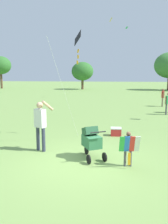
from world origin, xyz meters
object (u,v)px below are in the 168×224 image
object	(u,v)px
child_with_butterfly_kite	(128,146)
stroller	(91,140)
cooler_box	(116,132)
person_kid_running	(163,96)
kite_adult_black	(77,43)
person_couple_left	(168,102)
person_adult_flyer	(40,122)

from	to	relation	value
child_with_butterfly_kite	stroller	size ratio (longest dim) A/B	0.94
child_with_butterfly_kite	cooler_box	xyz separation A→B (m)	(-0.27, 3.34, -0.44)
person_kid_running	cooler_box	distance (m)	9.89
child_with_butterfly_kite	cooler_box	size ratio (longest dim) A/B	2.28
kite_adult_black	person_couple_left	bearing A→B (deg)	49.47
kite_adult_black	cooler_box	bearing A→B (deg)	13.33
kite_adult_black	cooler_box	size ratio (longest dim) A/B	9.67
child_with_butterfly_kite	person_couple_left	distance (m)	9.27
stroller	cooler_box	bearing A→B (deg)	73.53
stroller	kite_adult_black	bearing A→B (deg)	107.98
person_couple_left	stroller	bearing A→B (deg)	-116.94
kite_adult_black	person_couple_left	xyz separation A→B (m)	(4.95, 5.79, -2.97)
stroller	person_couple_left	size ratio (longest dim) A/B	0.78
person_couple_left	cooler_box	world-z (taller)	person_couple_left
person_kid_running	cooler_box	world-z (taller)	person_kid_running
person_couple_left	cooler_box	distance (m)	6.39
person_adult_flyer	kite_adult_black	xyz separation A→B (m)	(1.00, 1.87, 2.78)
child_with_butterfly_kite	stroller	bearing A→B (deg)	153.70
kite_adult_black	person_adult_flyer	bearing A→B (deg)	-118.01
person_kid_running	kite_adult_black	bearing A→B (deg)	-119.60
child_with_butterfly_kite	stroller	xyz separation A→B (m)	(-1.10, 0.54, -0.01)
person_couple_left	kite_adult_black	bearing A→B (deg)	-130.53
person_adult_flyer	person_couple_left	distance (m)	9.70
child_with_butterfly_kite	stroller	world-z (taller)	stroller
child_with_butterfly_kite	person_kid_running	bearing A→B (deg)	74.24
stroller	person_kid_running	bearing A→B (deg)	68.83
child_with_butterfly_kite	kite_adult_black	bearing A→B (deg)	122.47
stroller	person_couple_left	world-z (taller)	person_couple_left
person_adult_flyer	person_kid_running	world-z (taller)	person_adult_flyer
child_with_butterfly_kite	person_kid_running	distance (m)	12.94
kite_adult_black	stroller	bearing A→B (deg)	-72.02
person_adult_flyer	person_couple_left	world-z (taller)	person_adult_flyer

